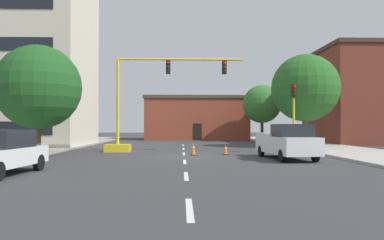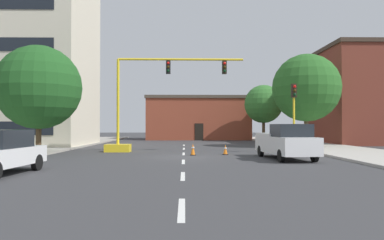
{
  "view_description": "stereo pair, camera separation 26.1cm",
  "coord_description": "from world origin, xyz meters",
  "px_view_note": "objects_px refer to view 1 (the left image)",
  "views": [
    {
      "loc": [
        -0.19,
        -22.42,
        1.9
      ],
      "look_at": [
        0.6,
        4.26,
        2.31
      ],
      "focal_mm": 34.55,
      "sensor_mm": 36.0,
      "label": 1
    },
    {
      "loc": [
        0.07,
        -22.42,
        1.9
      ],
      "look_at": [
        0.6,
        4.26,
        2.31
      ],
      "focal_mm": 34.55,
      "sensor_mm": 36.0,
      "label": 2
    }
  ],
  "objects_px": {
    "tree_right_mid": "(305,88)",
    "pickup_truck_white": "(286,142)",
    "sedan_white_near_left": "(0,152)",
    "tree_left_near": "(39,87)",
    "tree_right_far": "(262,104)",
    "traffic_signal_gantry": "(136,120)",
    "traffic_light_pole_right": "(294,102)",
    "traffic_cone_roadside_a": "(193,149)",
    "traffic_cone_roadside_b": "(226,150)"
  },
  "relations": [
    {
      "from": "tree_left_near",
      "to": "traffic_cone_roadside_a",
      "type": "distance_m",
      "value": 11.09
    },
    {
      "from": "sedan_white_near_left",
      "to": "traffic_cone_roadside_b",
      "type": "bearing_deg",
      "value": 44.65
    },
    {
      "from": "tree_right_mid",
      "to": "pickup_truck_white",
      "type": "height_order",
      "value": "tree_right_mid"
    },
    {
      "from": "tree_right_far",
      "to": "traffic_cone_roadside_b",
      "type": "distance_m",
      "value": 21.62
    },
    {
      "from": "traffic_cone_roadside_a",
      "to": "traffic_signal_gantry",
      "type": "bearing_deg",
      "value": 141.47
    },
    {
      "from": "tree_right_mid",
      "to": "sedan_white_near_left",
      "type": "height_order",
      "value": "tree_right_mid"
    },
    {
      "from": "tree_right_far",
      "to": "sedan_white_near_left",
      "type": "bearing_deg",
      "value": -119.27
    },
    {
      "from": "traffic_cone_roadside_b",
      "to": "tree_left_near",
      "type": "bearing_deg",
      "value": 177.25
    },
    {
      "from": "sedan_white_near_left",
      "to": "traffic_cone_roadside_a",
      "type": "relative_size",
      "value": 5.94
    },
    {
      "from": "tree_right_far",
      "to": "tree_left_near",
      "type": "bearing_deg",
      "value": -134.63
    },
    {
      "from": "traffic_signal_gantry",
      "to": "traffic_light_pole_right",
      "type": "distance_m",
      "value": 11.25
    },
    {
      "from": "tree_right_mid",
      "to": "pickup_truck_white",
      "type": "distance_m",
      "value": 13.16
    },
    {
      "from": "tree_left_near",
      "to": "traffic_cone_roadside_a",
      "type": "height_order",
      "value": "tree_left_near"
    },
    {
      "from": "traffic_light_pole_right",
      "to": "tree_left_near",
      "type": "height_order",
      "value": "tree_left_near"
    },
    {
      "from": "tree_right_far",
      "to": "pickup_truck_white",
      "type": "height_order",
      "value": "tree_right_far"
    },
    {
      "from": "tree_right_mid",
      "to": "pickup_truck_white",
      "type": "bearing_deg",
      "value": -113.59
    },
    {
      "from": "pickup_truck_white",
      "to": "sedan_white_near_left",
      "type": "relative_size",
      "value": 1.2
    },
    {
      "from": "tree_left_near",
      "to": "traffic_cone_roadside_b",
      "type": "height_order",
      "value": "tree_left_near"
    },
    {
      "from": "traffic_signal_gantry",
      "to": "pickup_truck_white",
      "type": "xyz_separation_m",
      "value": [
        9.26,
        -6.05,
        -1.33
      ]
    },
    {
      "from": "tree_left_near",
      "to": "traffic_cone_roadside_a",
      "type": "xyz_separation_m",
      "value": [
        10.26,
        -1.07,
        -4.07
      ]
    },
    {
      "from": "pickup_truck_white",
      "to": "traffic_cone_roadside_a",
      "type": "xyz_separation_m",
      "value": [
        -5.22,
        2.82,
        -0.59
      ]
    },
    {
      "from": "tree_right_far",
      "to": "sedan_white_near_left",
      "type": "height_order",
      "value": "tree_right_far"
    },
    {
      "from": "tree_right_mid",
      "to": "tree_right_far",
      "type": "distance_m",
      "value": 12.06
    },
    {
      "from": "traffic_light_pole_right",
      "to": "tree_right_mid",
      "type": "xyz_separation_m",
      "value": [
        3.17,
        6.95,
        1.71
      ]
    },
    {
      "from": "pickup_truck_white",
      "to": "tree_right_mid",
      "type": "bearing_deg",
      "value": 66.41
    },
    {
      "from": "traffic_light_pole_right",
      "to": "tree_right_far",
      "type": "relative_size",
      "value": 0.7
    },
    {
      "from": "sedan_white_near_left",
      "to": "traffic_cone_roadside_a",
      "type": "distance_m",
      "value": 12.11
    },
    {
      "from": "traffic_signal_gantry",
      "to": "tree_left_near",
      "type": "bearing_deg",
      "value": -160.91
    },
    {
      "from": "pickup_truck_white",
      "to": "traffic_cone_roadside_b",
      "type": "distance_m",
      "value": 4.56
    },
    {
      "from": "tree_left_near",
      "to": "traffic_cone_roadside_b",
      "type": "relative_size",
      "value": 10.84
    },
    {
      "from": "tree_right_mid",
      "to": "traffic_cone_roadside_a",
      "type": "distance_m",
      "value": 14.19
    },
    {
      "from": "sedan_white_near_left",
      "to": "traffic_cone_roadside_b",
      "type": "distance_m",
      "value": 13.91
    },
    {
      "from": "traffic_signal_gantry",
      "to": "tree_left_near",
      "type": "relative_size",
      "value": 1.38
    },
    {
      "from": "sedan_white_near_left",
      "to": "tree_left_near",
      "type": "bearing_deg",
      "value": 103.6
    },
    {
      "from": "pickup_truck_white",
      "to": "sedan_white_near_left",
      "type": "bearing_deg",
      "value": -153.49
    },
    {
      "from": "sedan_white_near_left",
      "to": "traffic_cone_roadside_b",
      "type": "relative_size",
      "value": 6.92
    },
    {
      "from": "tree_right_mid",
      "to": "traffic_cone_roadside_a",
      "type": "height_order",
      "value": "tree_right_mid"
    },
    {
      "from": "traffic_signal_gantry",
      "to": "traffic_cone_roadside_a",
      "type": "relative_size",
      "value": 12.87
    },
    {
      "from": "tree_left_near",
      "to": "pickup_truck_white",
      "type": "distance_m",
      "value": 16.33
    },
    {
      "from": "tree_right_far",
      "to": "traffic_cone_roadside_a",
      "type": "xyz_separation_m",
      "value": [
        -8.98,
        -20.56,
        -4.13
      ]
    },
    {
      "from": "traffic_signal_gantry",
      "to": "tree_right_mid",
      "type": "xyz_separation_m",
      "value": [
        14.25,
        5.37,
        2.93
      ]
    },
    {
      "from": "pickup_truck_white",
      "to": "traffic_light_pole_right",
      "type": "bearing_deg",
      "value": 67.93
    },
    {
      "from": "tree_left_near",
      "to": "tree_right_far",
      "type": "distance_m",
      "value": 27.38
    },
    {
      "from": "traffic_light_pole_right",
      "to": "tree_right_mid",
      "type": "relative_size",
      "value": 0.58
    },
    {
      "from": "tree_right_mid",
      "to": "traffic_cone_roadside_a",
      "type": "relative_size",
      "value": 10.54
    },
    {
      "from": "traffic_light_pole_right",
      "to": "traffic_cone_roadside_a",
      "type": "distance_m",
      "value": 7.87
    },
    {
      "from": "traffic_light_pole_right",
      "to": "traffic_cone_roadside_b",
      "type": "distance_m",
      "value": 5.96
    },
    {
      "from": "traffic_signal_gantry",
      "to": "traffic_cone_roadside_b",
      "type": "xyz_separation_m",
      "value": [
        6.18,
        -2.75,
        -1.97
      ]
    },
    {
      "from": "traffic_cone_roadside_b",
      "to": "pickup_truck_white",
      "type": "bearing_deg",
      "value": -46.99
    },
    {
      "from": "tree_left_near",
      "to": "pickup_truck_white",
      "type": "bearing_deg",
      "value": -14.13
    }
  ]
}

